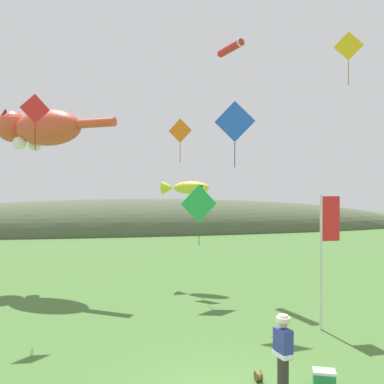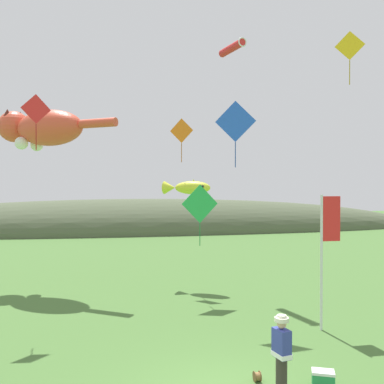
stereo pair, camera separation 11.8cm
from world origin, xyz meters
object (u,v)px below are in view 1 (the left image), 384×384
Objects in this scene: festival_banner_pole at (326,241)px; picnic_cooler at (324,378)px; kite_tube_streamer at (231,48)px; kite_spool at (258,376)px; festival_attendant at (283,354)px; kite_diamond_gold at (349,47)px; kite_fish_windsock at (186,188)px; kite_diamond_red at (35,109)px; kite_diamond_blue at (235,122)px; kite_diamond_orange at (180,131)px; kite_giant_cat at (40,128)px; kite_diamond_green at (199,204)px.

picnic_cooler is at bearing -118.53° from festival_banner_pole.
kite_spool is at bearing -102.49° from kite_tube_streamer.
kite_diamond_gold reaches higher than festival_attendant.
kite_fish_windsock is 7.62m from kite_diamond_red.
kite_diamond_blue reaches higher than picnic_cooler.
kite_diamond_red is at bearing 161.88° from festival_banner_pole.
kite_diamond_orange is (-1.49, 10.85, 6.84)m from picnic_cooler.
kite_tube_streamer is (-1.05, 7.03, 8.15)m from festival_banner_pole.
kite_tube_streamer is 4.55m from kite_diamond_orange.
kite_fish_windsock is at bearing 90.80° from festival_attendant.
kite_diamond_red is at bearing -145.87° from kite_fish_windsock.
festival_banner_pole is at bearing -65.46° from kite_fish_windsock.
kite_spool is at bearing 159.84° from picnic_cooler.
kite_giant_cat is at bearing 97.03° from kite_diamond_red.
kite_spool is 0.42× the size of picnic_cooler.
kite_diamond_orange is 0.86× the size of kite_diamond_blue.
kite_diamond_red is (-5.95, -1.29, 3.31)m from kite_diamond_green.
kite_fish_windsock is 0.93× the size of kite_diamond_green.
kite_diamond_blue is at bearing 82.77° from festival_attendant.
kite_fish_windsock is at bearing -178.58° from kite_tube_streamer.
kite_spool is 0.06× the size of festival_banner_pole.
kite_diamond_gold is (5.27, 5.09, 9.46)m from kite_spool.
festival_banner_pole is at bearing -133.77° from kite_diamond_gold.
kite_tube_streamer is (8.70, -1.28, 3.80)m from kite_giant_cat.
kite_diamond_gold reaches higher than picnic_cooler.
picnic_cooler is 0.30× the size of kite_diamond_red.
kite_giant_cat is (-6.72, 12.17, 6.16)m from festival_attendant.
kite_diamond_orange is at bearing 91.86° from festival_attendant.
kite_giant_cat reaches higher than kite_diamond_orange.
kite_diamond_red is at bearing -142.52° from kite_diamond_orange.
festival_attendant is at bearing -74.36° from kite_spool.
kite_diamond_gold is 0.83× the size of kite_diamond_blue.
kite_diamond_green is at bearing 89.00° from kite_spool.
kite_tube_streamer is at bearing -7.51° from kite_diamond_orange.
kite_fish_windsock reaches higher than kite_spool.
festival_banner_pole is 2.17× the size of kite_tube_streamer.
festival_banner_pole is at bearing -81.49° from kite_tube_streamer.
kite_spool is 0.12× the size of kite_diamond_gold.
kite_diamond_orange is at bearing -8.71° from kite_giant_cat.
kite_giant_cat is 5.38m from kite_diamond_red.
kite_diamond_gold is at bearing 55.09° from picnic_cooler.
kite_spool is at bearing -90.51° from kite_fish_windsock.
festival_attendant is 3.07× the size of picnic_cooler.
kite_diamond_green is at bearing -89.18° from kite_fish_windsock.
kite_spool is 0.13× the size of kite_diamond_red.
kite_diamond_blue is at bearing -104.34° from kite_tube_streamer.
festival_banner_pole is 1.73× the size of kite_diamond_green.
kite_fish_windsock is at bearing 96.95° from picnic_cooler.
kite_spool is 0.10× the size of kite_diamond_blue.
picnic_cooler is at bearing 17.32° from festival_attendant.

